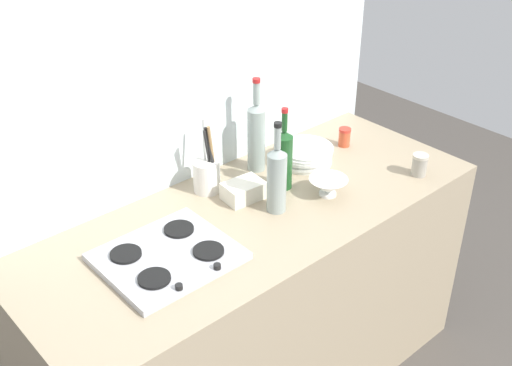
{
  "coord_description": "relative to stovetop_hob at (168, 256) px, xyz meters",
  "views": [
    {
      "loc": [
        -1.28,
        -1.45,
        2.18
      ],
      "look_at": [
        0.0,
        0.0,
        1.02
      ],
      "focal_mm": 44.82,
      "sensor_mm": 36.0,
      "label": 1
    }
  ],
  "objects": [
    {
      "name": "counter_block",
      "position": [
        0.4,
        0.02,
        -0.46
      ],
      "size": [
        1.8,
        0.7,
        0.9
      ],
      "primitive_type": "cube",
      "color": "tan",
      "rests_on": "ground"
    },
    {
      "name": "butter_dish",
      "position": [
        0.43,
        0.12,
        0.02
      ],
      "size": [
        0.16,
        0.12,
        0.07
      ],
      "primitive_type": "cube",
      "rotation": [
        0.0,
        0.0,
        -0.09
      ],
      "color": "silver",
      "rests_on": "counter_block"
    },
    {
      "name": "wine_bottle_leftmost",
      "position": [
        0.47,
        -0.02,
        0.12
      ],
      "size": [
        0.07,
        0.07,
        0.35
      ],
      "color": "gray",
      "rests_on": "counter_block"
    },
    {
      "name": "wine_bottle_mid_left",
      "position": [
        0.6,
        0.08,
        0.11
      ],
      "size": [
        0.07,
        0.07,
        0.33
      ],
      "color": "#19471E",
      "rests_on": "counter_block"
    },
    {
      "name": "utensil_crock",
      "position": [
        0.36,
        0.26,
        0.06
      ],
      "size": [
        0.1,
        0.1,
        0.28
      ],
      "color": "silver",
      "rests_on": "counter_block"
    },
    {
      "name": "condiment_jar_rear",
      "position": [
        1.06,
        -0.21,
        0.03
      ],
      "size": [
        0.06,
        0.06,
        0.09
      ],
      "color": "#9E998C",
      "rests_on": "counter_block"
    },
    {
      "name": "plate_stack",
      "position": [
        0.8,
        0.17,
        0.02
      ],
      "size": [
        0.23,
        0.23,
        0.07
      ],
      "color": "white",
      "rests_on": "counter_block"
    },
    {
      "name": "mixing_bowl",
      "position": [
        0.68,
        -0.07,
        0.02
      ],
      "size": [
        0.15,
        0.15,
        0.07
      ],
      "color": "white",
      "rests_on": "counter_block"
    },
    {
      "name": "backsplash_panel",
      "position": [
        0.4,
        0.4,
        0.36
      ],
      "size": [
        1.9,
        0.06,
        2.55
      ],
      "primitive_type": "cube",
      "color": "silver",
      "rests_on": "ground"
    },
    {
      "name": "condiment_jar_front",
      "position": [
        1.03,
        0.16,
        0.03
      ],
      "size": [
        0.05,
        0.05,
        0.08
      ],
      "color": "#C64C2D",
      "rests_on": "counter_block"
    },
    {
      "name": "wine_bottle_mid_right",
      "position": [
        0.61,
        0.26,
        0.14
      ],
      "size": [
        0.07,
        0.07,
        0.39
      ],
      "color": "gray",
      "rests_on": "counter_block"
    },
    {
      "name": "stovetop_hob",
      "position": [
        0.0,
        0.0,
        0.0
      ],
      "size": [
        0.42,
        0.36,
        0.04
      ],
      "color": "#B2B2B7",
      "rests_on": "counter_block"
    }
  ]
}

